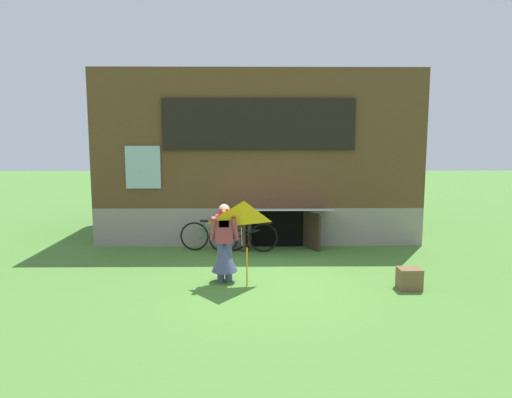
{
  "coord_description": "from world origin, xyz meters",
  "views": [
    {
      "loc": [
        -0.21,
        -9.15,
        2.91
      ],
      "look_at": [
        -0.09,
        1.19,
        1.51
      ],
      "focal_mm": 32.89,
      "sensor_mm": 36.0,
      "label": 1
    }
  ],
  "objects": [
    {
      "name": "wooden_crate",
      "position": [
        2.82,
        -0.53,
        0.2
      ],
      "size": [
        0.43,
        0.36,
        0.41
      ],
      "primitive_type": "cube",
      "color": "brown",
      "rests_on": "ground_plane"
    },
    {
      "name": "ground_plane",
      "position": [
        0.0,
        0.0,
        0.0
      ],
      "size": [
        60.0,
        60.0,
        0.0
      ],
      "primitive_type": "plane",
      "color": "#4C7F33"
    },
    {
      "name": "person",
      "position": [
        -0.73,
        -0.03,
        0.66
      ],
      "size": [
        0.61,
        0.52,
        1.58
      ],
      "rotation": [
        0.0,
        0.0,
        0.08
      ],
      "color": "#474C75",
      "rests_on": "ground_plane"
    },
    {
      "name": "bicycle_green",
      "position": [
        -1.15,
        2.55,
        0.38
      ],
      "size": [
        1.73,
        0.13,
        0.79
      ],
      "rotation": [
        0.0,
        0.0,
        -0.05
      ],
      "color": "black",
      "rests_on": "ground_plane"
    },
    {
      "name": "kite",
      "position": [
        -0.33,
        -0.6,
        1.29
      ],
      "size": [
        1.04,
        1.06,
        1.6
      ],
      "color": "orange",
      "rests_on": "ground_plane"
    },
    {
      "name": "log_house",
      "position": [
        -0.0,
        5.34,
        2.32
      ],
      "size": [
        8.72,
        5.8,
        4.64
      ],
      "color": "gray",
      "rests_on": "ground_plane"
    },
    {
      "name": "bicycle_black",
      "position": [
        -0.39,
        2.37,
        0.38
      ],
      "size": [
        1.74,
        0.1,
        0.79
      ],
      "rotation": [
        0.0,
        0.0,
        0.03
      ],
      "color": "black",
      "rests_on": "ground_plane"
    }
  ]
}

